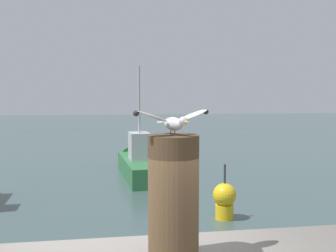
% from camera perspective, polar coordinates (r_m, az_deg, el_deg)
% --- Properties ---
extents(mooring_post, '(0.39, 0.39, 0.95)m').
position_cam_1_polar(mooring_post, '(3.12, 0.76, -10.05)').
color(mooring_post, '#4C3823').
rests_on(mooring_post, harbor_quay).
extents(seagull, '(0.63, 0.38, 0.20)m').
position_cam_1_polar(seagull, '(3.02, 0.81, 0.80)').
color(seagull, '#C66A60').
rests_on(seagull, mooring_post).
extents(boat_green, '(1.33, 5.22, 4.13)m').
position_cam_1_polar(boat_green, '(15.32, -4.35, -5.11)').
color(boat_green, '#2D6B3D').
rests_on(boat_green, ground_plane).
extents(channel_buoy, '(0.56, 0.56, 1.33)m').
position_cam_1_polar(channel_buoy, '(10.00, 7.91, -10.14)').
color(channel_buoy, yellow).
rests_on(channel_buoy, ground_plane).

